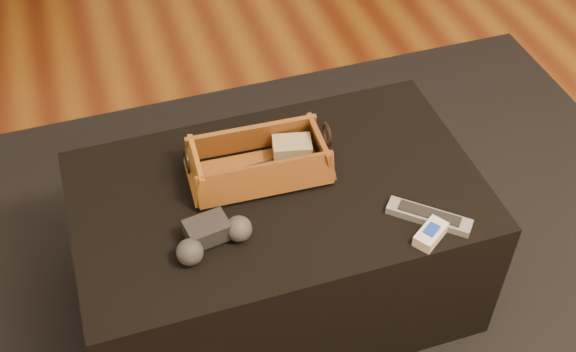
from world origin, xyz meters
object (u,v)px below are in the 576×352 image
object	(u,v)px
ottoman	(279,245)
tv_remote	(254,173)
cream_gadget	(431,234)
game_controller	(212,236)
wicker_basket	(259,162)
silver_remote	(429,216)

from	to	relation	value
ottoman	tv_remote	distance (m)	0.24
cream_gadget	game_controller	bearing A→B (deg)	164.29
ottoman	wicker_basket	bearing A→B (deg)	113.08
silver_remote	cream_gadget	world-z (taller)	cream_gadget
ottoman	game_controller	xyz separation A→B (m)	(-0.19, -0.12, 0.24)
silver_remote	cream_gadget	distance (m)	0.06
ottoman	silver_remote	bearing A→B (deg)	-33.27
game_controller	cream_gadget	bearing A→B (deg)	-15.71
wicker_basket	cream_gadget	xyz separation A→B (m)	(0.31, -0.32, -0.03)
tv_remote	game_controller	distance (m)	0.23
game_controller	tv_remote	bearing A→B (deg)	49.67
ottoman	silver_remote	size ratio (longest dim) A/B	5.57
game_controller	wicker_basket	bearing A→B (deg)	48.35
tv_remote	game_controller	size ratio (longest dim) A/B	0.94
wicker_basket	cream_gadget	distance (m)	0.45
ottoman	tv_remote	size ratio (longest dim) A/B	5.42
silver_remote	cream_gadget	size ratio (longest dim) A/B	1.82
game_controller	silver_remote	size ratio (longest dim) A/B	1.09
tv_remote	silver_remote	world-z (taller)	tv_remote
game_controller	silver_remote	world-z (taller)	game_controller
wicker_basket	tv_remote	bearing A→B (deg)	-145.53
game_controller	cream_gadget	distance (m)	0.50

